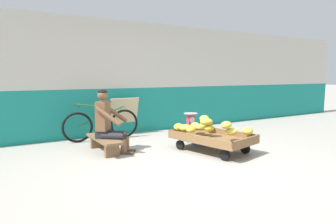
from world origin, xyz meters
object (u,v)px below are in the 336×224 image
object	(u,v)px
sign_board	(123,116)
vendor_seated	(108,122)
bicycle_near_left	(102,124)
low_bench	(104,141)
weighing_scale	(191,120)
banana_cart	(212,139)
shopping_bag	(197,139)
plastic_crate	(191,133)

from	to	relation	value
sign_board	vendor_seated	bearing A→B (deg)	-121.52
bicycle_near_left	sign_board	distance (m)	0.75
bicycle_near_left	vendor_seated	bearing A→B (deg)	-101.53
low_bench	weighing_scale	world-z (taller)	weighing_scale
banana_cart	sign_board	world-z (taller)	sign_board
vendor_seated	shopping_bag	xyz separation A→B (m)	(1.74, -0.33, -0.45)
vendor_seated	sign_board	xyz separation A→B (m)	(0.86, 1.41, -0.13)
plastic_crate	sign_board	bearing A→B (deg)	126.35
shopping_bag	weighing_scale	bearing A→B (deg)	73.49
vendor_seated	bicycle_near_left	xyz separation A→B (m)	(0.21, 1.05, -0.21)
vendor_seated	plastic_crate	world-z (taller)	vendor_seated
shopping_bag	vendor_seated	bearing A→B (deg)	169.12
weighing_scale	shopping_bag	bearing A→B (deg)	-106.51
vendor_seated	sign_board	distance (m)	1.66
plastic_crate	shopping_bag	xyz separation A→B (m)	(-0.12, -0.39, -0.03)
plastic_crate	bicycle_near_left	xyz separation A→B (m)	(-1.64, 0.99, 0.20)
banana_cart	shopping_bag	bearing A→B (deg)	81.51
weighing_scale	shopping_bag	size ratio (longest dim) A/B	1.25
plastic_crate	vendor_seated	bearing A→B (deg)	-178.30
sign_board	shopping_bag	bearing A→B (deg)	-63.21
low_bench	sign_board	xyz separation A→B (m)	(0.93, 1.35, 0.23)
shopping_bag	low_bench	bearing A→B (deg)	167.86
low_bench	vendor_seated	xyz separation A→B (m)	(0.07, -0.05, 0.37)
banana_cart	bicycle_near_left	xyz separation A→B (m)	(-1.44, 1.97, 0.11)
sign_board	weighing_scale	bearing A→B (deg)	-53.67
banana_cart	weighing_scale	size ratio (longest dim) A/B	5.32
banana_cart	low_bench	xyz separation A→B (m)	(-1.72, 0.97, -0.04)
low_bench	vendor_seated	bearing A→B (deg)	-38.48
bicycle_near_left	sign_board	bearing A→B (deg)	28.92
low_bench	weighing_scale	bearing A→B (deg)	-0.02
sign_board	bicycle_near_left	bearing A→B (deg)	-151.08
bicycle_near_left	plastic_crate	bearing A→B (deg)	-31.15
vendor_seated	bicycle_near_left	bearing A→B (deg)	78.47
sign_board	shopping_bag	world-z (taller)	sign_board
low_bench	sign_board	world-z (taller)	sign_board
bicycle_near_left	shopping_bag	world-z (taller)	bicycle_near_left
shopping_bag	banana_cart	bearing A→B (deg)	-98.49
plastic_crate	bicycle_near_left	world-z (taller)	bicycle_near_left
banana_cart	low_bench	size ratio (longest dim) A/B	1.44
vendor_seated	plastic_crate	size ratio (longest dim) A/B	3.17
weighing_scale	vendor_seated	bearing A→B (deg)	-178.34
low_bench	shopping_bag	bearing A→B (deg)	-12.14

